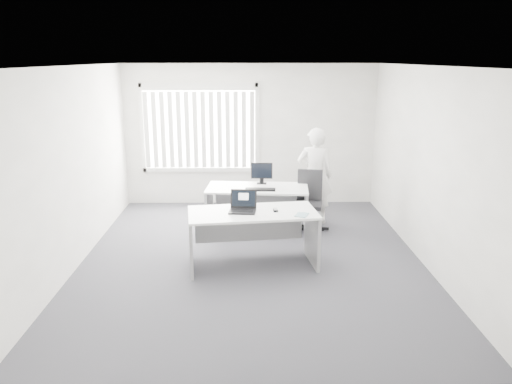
{
  "coord_description": "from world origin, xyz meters",
  "views": [
    {
      "loc": [
        -0.06,
        -6.93,
        2.91
      ],
      "look_at": [
        0.07,
        0.15,
        0.99
      ],
      "focal_mm": 35.0,
      "sensor_mm": 36.0,
      "label": 1
    }
  ],
  "objects_px": {
    "desk_far": "(257,199)",
    "office_chair": "(309,211)",
    "monitor": "(262,173)",
    "desk_near": "(253,227)",
    "person": "(315,176)",
    "laptop": "(242,202)"
  },
  "relations": [
    {
      "from": "desk_far",
      "to": "office_chair",
      "type": "height_order",
      "value": "office_chair"
    },
    {
      "from": "desk_far",
      "to": "laptop",
      "type": "relative_size",
      "value": 4.77
    },
    {
      "from": "desk_near",
      "to": "person",
      "type": "bearing_deg",
      "value": 53.07
    },
    {
      "from": "person",
      "to": "monitor",
      "type": "height_order",
      "value": "person"
    },
    {
      "from": "desk_near",
      "to": "monitor",
      "type": "relative_size",
      "value": 5.06
    },
    {
      "from": "desk_near",
      "to": "person",
      "type": "relative_size",
      "value": 1.09
    },
    {
      "from": "desk_far",
      "to": "laptop",
      "type": "xyz_separation_m",
      "value": [
        -0.24,
        -1.54,
        0.4
      ]
    },
    {
      "from": "desk_far",
      "to": "office_chair",
      "type": "xyz_separation_m",
      "value": [
        0.89,
        0.08,
        -0.24
      ]
    },
    {
      "from": "office_chair",
      "to": "person",
      "type": "bearing_deg",
      "value": 80.96
    },
    {
      "from": "laptop",
      "to": "monitor",
      "type": "height_order",
      "value": "monitor"
    },
    {
      "from": "office_chair",
      "to": "laptop",
      "type": "height_order",
      "value": "laptop"
    },
    {
      "from": "desk_far",
      "to": "person",
      "type": "distance_m",
      "value": 1.18
    },
    {
      "from": "office_chair",
      "to": "laptop",
      "type": "xyz_separation_m",
      "value": [
        -1.13,
        -1.61,
        0.64
      ]
    },
    {
      "from": "office_chair",
      "to": "laptop",
      "type": "bearing_deg",
      "value": -114.19
    },
    {
      "from": "desk_near",
      "to": "desk_far",
      "type": "height_order",
      "value": "desk_near"
    },
    {
      "from": "desk_far",
      "to": "person",
      "type": "bearing_deg",
      "value": 28.98
    },
    {
      "from": "monitor",
      "to": "desk_near",
      "type": "bearing_deg",
      "value": -92.59
    },
    {
      "from": "desk_near",
      "to": "laptop",
      "type": "bearing_deg",
      "value": -175.25
    },
    {
      "from": "desk_far",
      "to": "office_chair",
      "type": "bearing_deg",
      "value": 9.43
    },
    {
      "from": "desk_far",
      "to": "monitor",
      "type": "height_order",
      "value": "monitor"
    },
    {
      "from": "desk_near",
      "to": "monitor",
      "type": "bearing_deg",
      "value": 77.07
    },
    {
      "from": "laptop",
      "to": "person",
      "type": "bearing_deg",
      "value": 63.66
    }
  ]
}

